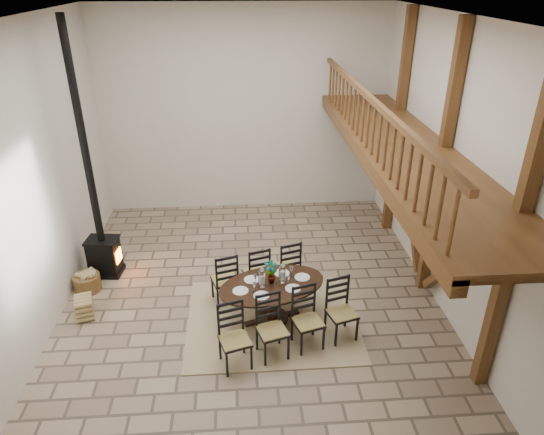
{
  "coord_description": "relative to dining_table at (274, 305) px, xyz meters",
  "views": [
    {
      "loc": [
        -0.16,
        -7.74,
        5.59
      ],
      "look_at": [
        0.43,
        0.4,
        1.43
      ],
      "focal_mm": 32.0,
      "sensor_mm": 36.0,
      "label": 1
    }
  ],
  "objects": [
    {
      "name": "log_stack",
      "position": [
        -3.38,
        0.43,
        -0.19
      ],
      "size": [
        0.4,
        0.47,
        0.41
      ],
      "rotation": [
        0.0,
        0.0,
        0.28
      ],
      "color": "tan",
      "rests_on": "ground"
    },
    {
      "name": "log_basket",
      "position": [
        -3.56,
        1.27,
        -0.22
      ],
      "size": [
        0.51,
        0.51,
        0.42
      ],
      "rotation": [
        0.0,
        0.0,
        -0.34
      ],
      "color": "brown",
      "rests_on": "ground"
    },
    {
      "name": "room_shell",
      "position": [
        0.83,
        0.93,
        2.62
      ],
      "size": [
        7.02,
        8.02,
        5.01
      ],
      "color": "beige",
      "rests_on": "ground"
    },
    {
      "name": "wood_stove",
      "position": [
        -3.32,
        1.84,
        0.74
      ],
      "size": [
        0.68,
        0.56,
        5.0
      ],
      "rotation": [
        0.0,
        0.0,
        -0.12
      ],
      "color": "black",
      "rests_on": "ground"
    },
    {
      "name": "dining_table",
      "position": [
        0.0,
        0.0,
        0.0
      ],
      "size": [
        2.53,
        2.58,
        1.21
      ],
      "rotation": [
        0.0,
        0.0,
        0.29
      ],
      "color": "black",
      "rests_on": "ground"
    },
    {
      "name": "ground",
      "position": [
        -0.36,
        0.93,
        -0.4
      ],
      "size": [
        8.0,
        8.0,
        0.0
      ],
      "primitive_type": "plane",
      "color": "#988265",
      "rests_on": "ground"
    },
    {
      "name": "rug",
      "position": [
        -0.03,
        0.08,
        -0.39
      ],
      "size": [
        3.0,
        2.5,
        0.02
      ],
      "primitive_type": "cube",
      "color": "tan",
      "rests_on": "ground"
    }
  ]
}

